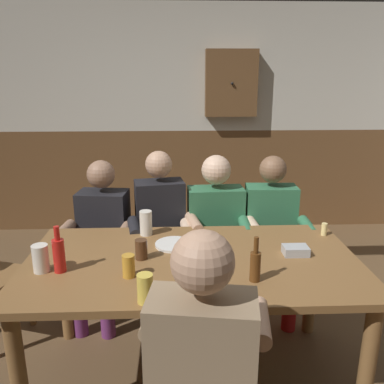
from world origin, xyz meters
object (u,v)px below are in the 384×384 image
object	(u,v)px
person_4	(203,361)
pint_glass_4	(145,288)
wall_dart_cabinet	(231,83)
person_3	(272,230)
bottle_0	(59,254)
pint_glass_1	(41,258)
pint_glass_3	(129,266)
person_2	(217,230)
bottle_1	(255,265)
condiment_caddy	(296,250)
person_0	(101,234)
dining_table	(192,275)
person_1	(162,230)
pint_glass_2	(146,223)
pint_glass_0	(141,249)
plate_0	(174,244)
table_candle	(324,229)

from	to	relation	value
person_4	pint_glass_4	distance (m)	0.41
person_4	wall_dart_cabinet	bearing A→B (deg)	89.12
person_3	pint_glass_4	distance (m)	1.43
bottle_0	pint_glass_1	distance (m)	0.10
pint_glass_1	pint_glass_3	world-z (taller)	pint_glass_1
wall_dart_cabinet	person_3	bearing A→B (deg)	-86.76
person_2	bottle_1	size ratio (longest dim) A/B	5.17
person_2	pint_glass_4	distance (m)	1.24
person_2	condiment_caddy	size ratio (longest dim) A/B	8.60
person_0	pint_glass_3	bearing A→B (deg)	115.53
dining_table	person_0	xyz separation A→B (m)	(-0.63, 0.71, -0.03)
person_3	pint_glass_3	xyz separation A→B (m)	(-0.95, -0.90, 0.18)
person_1	pint_glass_4	world-z (taller)	person_1
dining_table	bottle_0	xyz separation A→B (m)	(-0.69, -0.12, 0.20)
person_3	bottle_1	bearing A→B (deg)	74.31
pint_glass_2	pint_glass_3	xyz separation A→B (m)	(-0.05, -0.55, -0.02)
person_0	pint_glass_0	xyz separation A→B (m)	(0.35, -0.69, 0.19)
pint_glass_3	plate_0	bearing A→B (deg)	58.73
bottle_0	pint_glass_0	distance (m)	0.43
pint_glass_3	wall_dart_cabinet	bearing A→B (deg)	71.83
person_1	pint_glass_0	xyz separation A→B (m)	(-0.09, -0.69, 0.16)
person_3	pint_glass_1	bearing A→B (deg)	33.01
person_3	plate_0	world-z (taller)	person_3
person_2	bottle_1	xyz separation A→B (m)	(0.09, -0.97, 0.20)
pint_glass_2	person_4	bearing A→B (deg)	-75.09
person_2	pint_glass_1	world-z (taller)	person_2
dining_table	table_candle	xyz separation A→B (m)	(0.85, 0.31, 0.14)
pint_glass_0	pint_glass_2	distance (m)	0.35
pint_glass_1	pint_glass_4	distance (m)	0.64
person_0	pint_glass_1	size ratio (longest dim) A/B	8.05
person_0	pint_glass_0	world-z (taller)	person_0
bottle_1	pint_glass_3	world-z (taller)	bottle_1
person_2	bottle_0	bearing A→B (deg)	39.41
pint_glass_2	bottle_0	bearing A→B (deg)	-130.37
pint_glass_0	bottle_0	bearing A→B (deg)	-161.97
person_1	bottle_0	bearing A→B (deg)	49.40
dining_table	pint_glass_3	size ratio (longest dim) A/B	15.72
plate_0	person_0	bearing A→B (deg)	135.53
dining_table	pint_glass_1	distance (m)	0.81
dining_table	plate_0	bearing A→B (deg)	118.49
pint_glass_4	bottle_0	bearing A→B (deg)	145.98
person_2	bottle_0	world-z (taller)	person_2
condiment_caddy	pint_glass_1	world-z (taller)	pint_glass_1
person_4	bottle_1	world-z (taller)	person_4
person_4	pint_glass_3	xyz separation A→B (m)	(-0.34, 0.54, 0.14)
pint_glass_1	plate_0	bearing A→B (deg)	23.42
person_0	person_1	xyz separation A→B (m)	(0.44, 0.00, 0.03)
table_candle	condiment_caddy	size ratio (longest dim) A/B	0.57
person_4	table_candle	size ratio (longest dim) A/B	15.77
table_candle	person_0	bearing A→B (deg)	164.91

